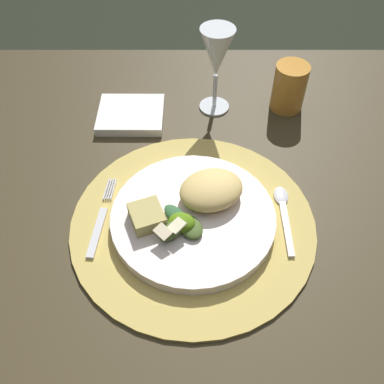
% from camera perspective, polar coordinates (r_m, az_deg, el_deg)
% --- Properties ---
extents(ground_plane, '(6.00, 6.00, 0.00)m').
position_cam_1_polar(ground_plane, '(1.40, 3.38, -20.42)').
color(ground_plane, '#232A1D').
extents(dining_table, '(1.16, 0.88, 0.76)m').
position_cam_1_polar(dining_table, '(0.90, 4.97, -8.35)').
color(dining_table, '#3D331E').
rests_on(dining_table, ground).
extents(placemat, '(0.39, 0.39, 0.01)m').
position_cam_1_polar(placemat, '(0.69, 0.01, -4.06)').
color(placemat, tan).
rests_on(placemat, dining_table).
extents(dinner_plate, '(0.26, 0.26, 0.02)m').
position_cam_1_polar(dinner_plate, '(0.68, 0.01, -3.42)').
color(dinner_plate, silver).
rests_on(dinner_plate, placemat).
extents(pasta_serving, '(0.13, 0.12, 0.04)m').
position_cam_1_polar(pasta_serving, '(0.68, 2.42, 0.32)').
color(pasta_serving, '#DFBA6A').
rests_on(pasta_serving, dinner_plate).
extents(salad_greens, '(0.08, 0.08, 0.03)m').
position_cam_1_polar(salad_greens, '(0.65, -1.75, -4.26)').
color(salad_greens, '#2F5C35').
rests_on(salad_greens, dinner_plate).
extents(bread_piece, '(0.06, 0.07, 0.02)m').
position_cam_1_polar(bread_piece, '(0.66, -6.05, -3.20)').
color(bread_piece, tan).
rests_on(bread_piece, dinner_plate).
extents(fork, '(0.03, 0.16, 0.00)m').
position_cam_1_polar(fork, '(0.71, -11.98, -3.55)').
color(fork, silver).
rests_on(fork, placemat).
extents(spoon, '(0.02, 0.14, 0.01)m').
position_cam_1_polar(spoon, '(0.72, 11.77, -2.10)').
color(spoon, silver).
rests_on(spoon, placemat).
extents(napkin, '(0.13, 0.11, 0.02)m').
position_cam_1_polar(napkin, '(0.88, -8.17, 10.02)').
color(napkin, white).
rests_on(napkin, dining_table).
extents(wine_glass, '(0.06, 0.06, 0.17)m').
position_cam_1_polar(wine_glass, '(0.83, 3.09, 17.46)').
color(wine_glass, silver).
rests_on(wine_glass, dining_table).
extents(amber_tumbler, '(0.07, 0.07, 0.09)m').
position_cam_1_polar(amber_tumbler, '(0.89, 12.50, 13.31)').
color(amber_tumbler, '#CB8733').
rests_on(amber_tumbler, dining_table).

